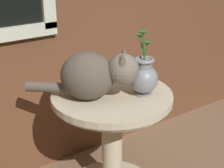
% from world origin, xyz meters
% --- Properties ---
extents(wicker_side_table, '(0.62, 0.62, 0.63)m').
position_xyz_m(wicker_side_table, '(0.27, 0.28, 0.42)').
color(wicker_side_table, beige).
rests_on(wicker_side_table, ground_plane).
extents(cat, '(0.45, 0.41, 0.25)m').
position_xyz_m(cat, '(0.17, 0.29, 0.75)').
color(cat, brown).
rests_on(cat, wicker_side_table).
extents(pewter_vase_with_ivy, '(0.14, 0.14, 0.33)m').
position_xyz_m(pewter_vase_with_ivy, '(0.39, 0.18, 0.73)').
color(pewter_vase_with_ivy, gray).
rests_on(pewter_vase_with_ivy, wicker_side_table).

